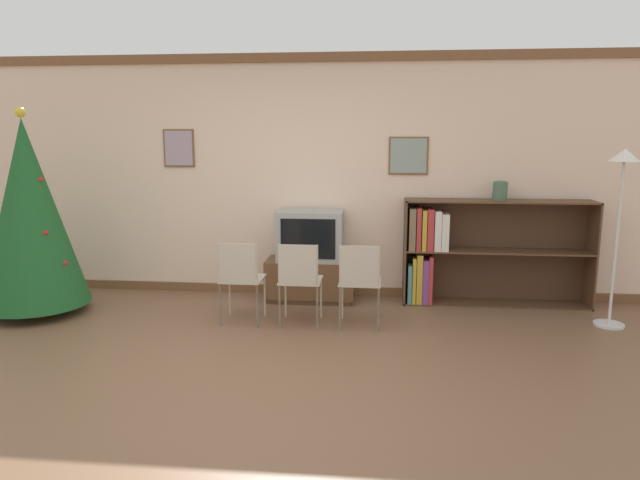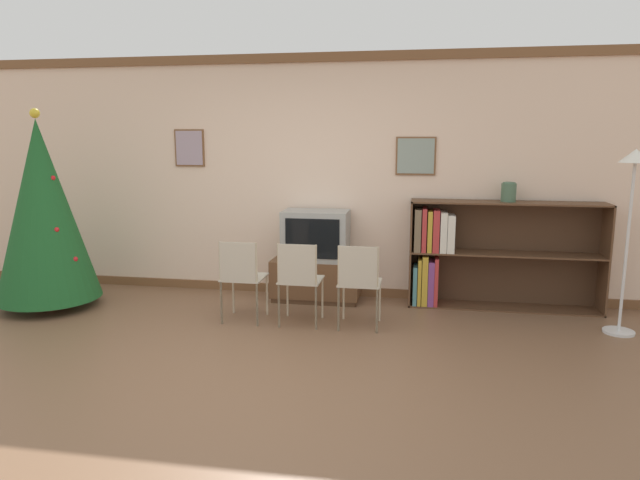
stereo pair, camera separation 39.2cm
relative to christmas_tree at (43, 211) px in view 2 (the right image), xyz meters
The scene contains 11 objects.
ground_plane 3.09m from the christmas_tree, 28.23° to the right, with size 24.00×24.00×0.00m, color brown.
wall_back 2.78m from the christmas_tree, 22.01° to the left, with size 9.17×0.11×2.70m.
christmas_tree is the anchor object (origin of this frame).
tv_console 2.98m from the christmas_tree, 15.09° to the left, with size 0.97×0.44×0.46m.
television 2.88m from the christmas_tree, 15.04° to the left, with size 0.71×0.43×0.55m.
folding_chair_left 2.27m from the christmas_tree, ahead, with size 0.40×0.40×0.82m.
folding_chair_center 2.83m from the christmas_tree, ahead, with size 0.40×0.40×0.82m.
folding_chair_right 3.39m from the christmas_tree, ahead, with size 0.40×0.40×0.82m.
bookshelf 4.51m from the christmas_tree, 10.36° to the left, with size 1.99×0.36×1.14m.
vase 4.86m from the christmas_tree, ahead, with size 0.15×0.15×0.20m.
standing_lamp 5.76m from the christmas_tree, ahead, with size 0.28×0.28×1.70m.
Camera 2 is at (1.32, -3.95, 1.81)m, focal length 32.00 mm.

